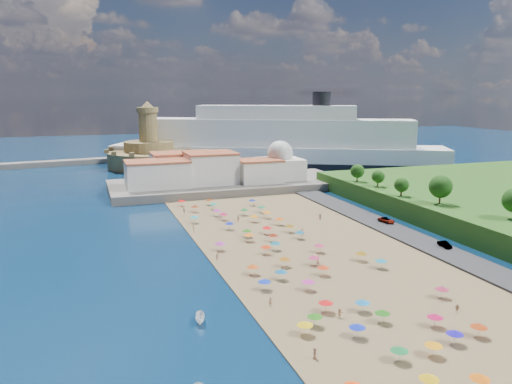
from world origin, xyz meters
name	(u,v)px	position (x,y,z in m)	size (l,w,h in m)	color
ground	(274,244)	(0.00, 0.00, 0.00)	(700.00, 700.00, 0.00)	#071938
terrace	(230,185)	(10.00, 73.00, 1.50)	(90.00, 36.00, 3.00)	#59544C
jetty	(159,175)	(-12.00, 108.00, 1.20)	(18.00, 70.00, 2.40)	#59544C
waterfront_buildings	(196,170)	(-3.05, 73.64, 7.88)	(57.00, 29.00, 11.00)	silver
domed_building	(280,164)	(30.00, 71.00, 8.97)	(16.00, 16.00, 15.00)	silver
fortress	(149,154)	(-12.00, 138.00, 6.68)	(40.00, 40.00, 32.40)	#99814C
cruise_ship	(276,144)	(49.53, 124.82, 10.90)	(161.38, 98.07, 36.78)	black
beach_parasols	(287,249)	(-1.32, -11.05, 2.15)	(32.95, 115.46, 2.20)	gray
beachgoers	(269,240)	(-1.18, 0.22, 1.13)	(38.33, 92.73, 1.89)	tan
moored_boats	(203,362)	(-29.25, -48.66, 0.83)	(6.73, 25.26, 1.76)	white
parked_cars	(423,236)	(36.00, -9.67, 1.38)	(3.14, 50.71, 1.41)	gray
hillside_trees	(472,198)	(49.03, -10.82, 10.14)	(18.19, 105.12, 8.06)	#382314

